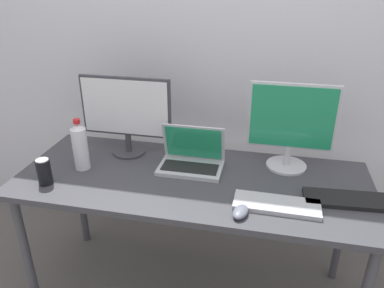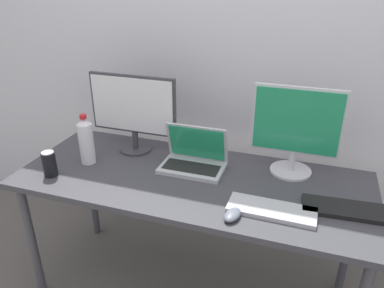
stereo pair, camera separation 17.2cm
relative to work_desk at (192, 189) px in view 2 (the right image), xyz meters
The scene contains 10 objects.
wall_back 0.86m from the work_desk, 90.00° to the left, with size 7.00×0.08×2.60m, color silver.
work_desk is the anchor object (origin of this frame).
monitor_left 0.53m from the work_desk, 154.51° to the left, with size 0.48×0.17×0.42m.
monitor_center 0.58m from the work_desk, 25.32° to the left, with size 0.42×0.20×0.44m.
laptop_silver 0.16m from the work_desk, 103.20° to the left, with size 0.32×0.21×0.22m.
keyboard_main 0.70m from the work_desk, ahead, with size 0.36×0.13×0.02m, color black.
keyboard_aux 0.44m from the work_desk, 21.54° to the right, with size 0.36×0.14×0.02m, color #B2B2B7.
mouse_by_keyboard 0.37m from the work_desk, 44.45° to the right, with size 0.06×0.10×0.03m, color slate.
water_bottle 0.59m from the work_desk, behind, with size 0.08×0.08×0.26m.
soda_can_near_keyboard 0.70m from the work_desk, 163.26° to the right, with size 0.07×0.07×0.13m.
Camera 2 is at (0.50, -1.48, 1.66)m, focal length 35.00 mm.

